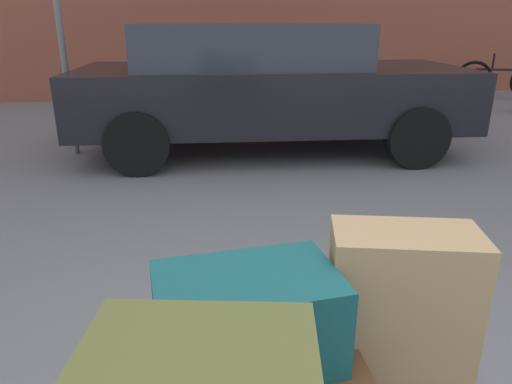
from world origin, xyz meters
name	(u,v)px	position (x,y,z in m)	size (l,w,h in m)	color
suitcase_tan_center	(398,320)	(0.27, 0.22, 0.62)	(0.41, 0.22, 0.57)	#9E7F56
duffel_bag_teal_topmost_pile	(247,318)	(-0.19, 0.16, 0.72)	(0.47, 0.30, 0.25)	#144C51
parked_car	(266,85)	(0.65, 4.53, 0.76)	(4.42, 2.16, 1.42)	black
bicycle_leaning	(501,80)	(5.86, 7.61, 0.37)	(1.70, 0.59, 0.96)	black
bollard_kerb_near	(364,99)	(2.51, 6.19, 0.30)	(0.22, 0.22, 0.59)	#72665B
bollard_kerb_mid	(450,97)	(3.96, 6.19, 0.30)	(0.22, 0.22, 0.59)	#72665B
no_parking_sign	(57,10)	(-1.55, 4.70, 1.55)	(0.50, 0.07, 2.52)	slate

